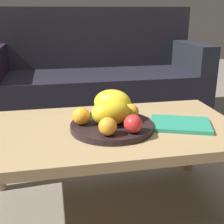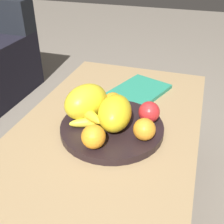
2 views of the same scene
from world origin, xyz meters
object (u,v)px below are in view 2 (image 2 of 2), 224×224
(orange_left, at_px, (144,129))
(banana_bunch, at_px, (90,118))
(orange_front, at_px, (94,137))
(coffee_table, at_px, (105,141))
(melon_large_front, at_px, (115,113))
(orange_right, at_px, (114,102))
(magazine, at_px, (139,91))
(fruit_bowl, at_px, (112,128))
(melon_smaller_beside, at_px, (86,102))
(apple_left, at_px, (149,112))

(orange_left, height_order, banana_bunch, orange_left)
(orange_front, distance_m, banana_bunch, 0.12)
(orange_front, relative_size, banana_bunch, 0.44)
(coffee_table, xyz_separation_m, melon_large_front, (-0.00, -0.04, 0.12))
(orange_front, bearing_deg, melon_large_front, -14.03)
(orange_front, bearing_deg, orange_left, -57.62)
(orange_left, xyz_separation_m, orange_right, (0.12, 0.14, 0.00))
(coffee_table, xyz_separation_m, magazine, (0.30, -0.05, 0.05))
(melon_large_front, bearing_deg, orange_front, 165.97)
(fruit_bowl, height_order, melon_smaller_beside, melon_smaller_beside)
(banana_bunch, height_order, magazine, banana_bunch)
(fruit_bowl, distance_m, orange_left, 0.13)
(fruit_bowl, distance_m, orange_right, 0.10)
(coffee_table, height_order, fruit_bowl, fruit_bowl)
(melon_large_front, height_order, orange_right, melon_large_front)
(orange_left, bearing_deg, orange_right, 48.05)
(fruit_bowl, xyz_separation_m, orange_left, (-0.04, -0.12, 0.05))
(coffee_table, relative_size, fruit_bowl, 3.22)
(banana_bunch, relative_size, magazine, 0.66)
(melon_smaller_beside, bearing_deg, apple_left, -79.86)
(coffee_table, xyz_separation_m, orange_right, (0.09, -0.00, 0.10))
(apple_left, bearing_deg, magazine, 20.83)
(orange_front, bearing_deg, coffee_table, 4.05)
(melon_smaller_beside, relative_size, orange_front, 2.27)
(melon_smaller_beside, height_order, apple_left, melon_smaller_beside)
(orange_front, bearing_deg, fruit_bowl, -7.43)
(orange_right, height_order, magazine, orange_right)
(fruit_bowl, distance_m, banana_bunch, 0.08)
(orange_right, height_order, banana_bunch, orange_right)
(coffee_table, bearing_deg, fruit_bowl, -73.58)
(orange_right, distance_m, banana_bunch, 0.12)
(melon_large_front, xyz_separation_m, banana_bunch, (-0.01, 0.08, -0.03))
(orange_front, bearing_deg, magazine, -5.19)
(coffee_table, bearing_deg, orange_front, -175.95)
(melon_large_front, bearing_deg, melon_smaller_beside, 73.68)
(orange_front, distance_m, orange_left, 0.16)
(fruit_bowl, relative_size, magazine, 1.38)
(coffee_table, height_order, orange_front, orange_front)
(coffee_table, relative_size, melon_large_front, 6.97)
(fruit_bowl, bearing_deg, orange_left, -108.91)
(magazine, bearing_deg, melon_smaller_beside, 176.40)
(fruit_bowl, relative_size, orange_left, 4.97)
(melon_smaller_beside, distance_m, banana_bunch, 0.06)
(fruit_bowl, relative_size, orange_right, 4.87)
(orange_right, relative_size, banana_bunch, 0.43)
(orange_left, bearing_deg, coffee_table, 76.94)
(orange_right, height_order, apple_left, apple_left)
(orange_front, xyz_separation_m, apple_left, (0.18, -0.13, -0.00))
(apple_left, bearing_deg, orange_left, -176.61)
(melon_smaller_beside, distance_m, orange_left, 0.23)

